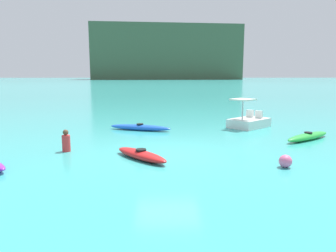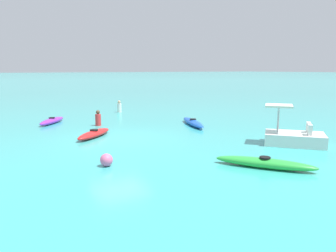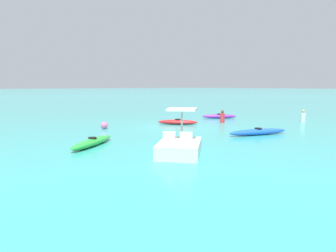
{
  "view_description": "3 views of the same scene",
  "coord_description": "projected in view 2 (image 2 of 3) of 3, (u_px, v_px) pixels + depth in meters",
  "views": [
    {
      "loc": [
        -0.39,
        -11.84,
        3.01
      ],
      "look_at": [
        0.12,
        3.4,
        0.51
      ],
      "focal_mm": 33.6,
      "sensor_mm": 36.0,
      "label": 1
    },
    {
      "loc": [
        13.87,
        -5.73,
        3.18
      ],
      "look_at": [
        1.65,
        1.65,
        0.71
      ],
      "focal_mm": 35.34,
      "sensor_mm": 36.0,
      "label": 2
    },
    {
      "loc": [
        12.29,
        14.24,
        2.54
      ],
      "look_at": [
        1.36,
        1.02,
        0.28
      ],
      "focal_mm": 32.54,
      "sensor_mm": 36.0,
      "label": 3
    }
  ],
  "objects": [
    {
      "name": "ground_plane",
      "position": [
        119.0,
        139.0,
        15.16
      ],
      "size": [
        600.0,
        600.0,
        0.0
      ],
      "primitive_type": "plane",
      "color": "#38ADA8"
    },
    {
      "name": "kayak_purple",
      "position": [
        52.0,
        121.0,
        19.45
      ],
      "size": [
        2.45,
        2.12,
        0.37
      ],
      "color": "purple",
      "rests_on": "ground_plane"
    },
    {
      "name": "kayak_green",
      "position": [
        265.0,
        163.0,
        10.72
      ],
      "size": [
        2.97,
        2.31,
        0.37
      ],
      "color": "green",
      "rests_on": "ground_plane"
    },
    {
      "name": "kayak_blue",
      "position": [
        193.0,
        122.0,
        18.89
      ],
      "size": [
        3.49,
        1.67,
        0.37
      ],
      "color": "blue",
      "rests_on": "ground_plane"
    },
    {
      "name": "kayak_red",
      "position": [
        94.0,
        134.0,
        15.55
      ],
      "size": [
        2.2,
        2.4,
        0.37
      ],
      "color": "red",
      "rests_on": "ground_plane"
    },
    {
      "name": "pedal_boat_white",
      "position": [
        294.0,
        137.0,
        14.02
      ],
      "size": [
        2.79,
        2.71,
        1.68
      ],
      "color": "white",
      "rests_on": "ground_plane"
    },
    {
      "name": "buoy_pink",
      "position": [
        106.0,
        160.0,
        10.9
      ],
      "size": [
        0.42,
        0.42,
        0.42
      ],
      "primitive_type": "sphere",
      "color": "pink",
      "rests_on": "ground_plane"
    },
    {
      "name": "person_near_shore",
      "position": [
        98.0,
        119.0,
        18.71
      ],
      "size": [
        0.4,
        0.4,
        0.88
      ],
      "color": "red",
      "rests_on": "ground_plane"
    },
    {
      "name": "person_by_kayaks",
      "position": [
        119.0,
        107.0,
        24.48
      ],
      "size": [
        0.35,
        0.35,
        0.88
      ],
      "color": "silver",
      "rests_on": "ground_plane"
    }
  ]
}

